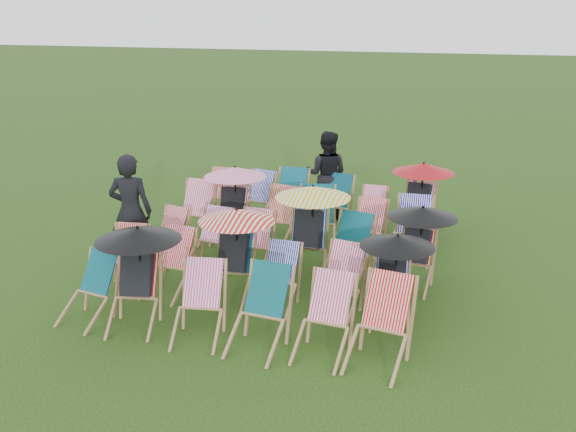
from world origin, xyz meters
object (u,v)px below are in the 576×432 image
(deckchair_5, at_px, (380,325))
(deckchair_29, at_px, (418,198))
(deckchair_0, at_px, (88,289))
(person_left, at_px, (131,211))
(person_rear, at_px, (327,174))

(deckchair_5, distance_m, deckchair_29, 4.66)
(deckchair_0, height_order, person_left, person_left)
(deckchair_29, height_order, person_rear, person_rear)
(person_left, bearing_deg, person_rear, -136.91)
(person_left, distance_m, person_rear, 4.14)
(deckchair_5, height_order, person_rear, person_rear)
(deckchair_5, bearing_deg, person_left, 165.66)
(deckchair_5, height_order, person_left, person_left)
(deckchair_0, distance_m, person_left, 1.93)
(person_left, relative_size, person_rear, 1.08)
(deckchair_0, height_order, deckchair_29, deckchair_29)
(deckchair_29, relative_size, person_left, 0.71)
(deckchair_29, bearing_deg, deckchair_5, -79.71)
(person_rear, bearing_deg, deckchair_5, 109.52)
(deckchair_5, relative_size, person_rear, 0.59)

